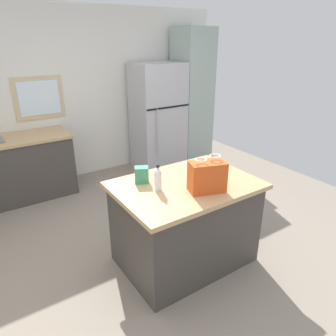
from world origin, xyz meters
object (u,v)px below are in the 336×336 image
object	(u,v)px
kitchen_island	(185,223)
small_box	(141,175)
refrigerator	(158,116)
shopping_bag	(207,176)
tall_cabinet	(192,97)
bottle	(158,179)
ear_defenders	(206,166)

from	to	relation	value
kitchen_island	small_box	distance (m)	0.66
refrigerator	shopping_bag	world-z (taller)	refrigerator
tall_cabinet	shopping_bag	distance (m)	3.16
refrigerator	bottle	distance (m)	2.75
refrigerator	bottle	size ratio (longest dim) A/B	7.12
refrigerator	bottle	xyz separation A→B (m)	(-1.46, -2.33, 0.10)
small_box	bottle	bearing A→B (deg)	-80.01
bottle	kitchen_island	bearing A→B (deg)	-4.59
refrigerator	bottle	world-z (taller)	refrigerator
shopping_bag	bottle	world-z (taller)	shopping_bag
ear_defenders	tall_cabinet	bearing A→B (deg)	55.70
shopping_bag	small_box	size ratio (longest dim) A/B	2.30
small_box	bottle	xyz separation A→B (m)	(0.04, -0.23, 0.03)
kitchen_island	refrigerator	xyz separation A→B (m)	(1.17, 2.36, 0.44)
bottle	ear_defenders	xyz separation A→B (m)	(0.68, 0.15, -0.09)
tall_cabinet	shopping_bag	bearing A→B (deg)	-125.21
refrigerator	shopping_bag	bearing A→B (deg)	-113.22
small_box	ear_defenders	world-z (taller)	small_box
kitchen_island	ear_defenders	world-z (taller)	ear_defenders
tall_cabinet	ear_defenders	world-z (taller)	tall_cabinet
kitchen_island	tall_cabinet	bearing A→B (deg)	51.39
refrigerator	bottle	bearing A→B (deg)	-122.01
shopping_bag	bottle	distance (m)	0.43
tall_cabinet	bottle	world-z (taller)	tall_cabinet
small_box	ear_defenders	bearing A→B (deg)	-5.89
kitchen_island	small_box	bearing A→B (deg)	142.84
kitchen_island	shopping_bag	xyz separation A→B (m)	(0.06, -0.22, 0.57)
refrigerator	tall_cabinet	world-z (taller)	tall_cabinet
kitchen_island	bottle	world-z (taller)	bottle
bottle	ear_defenders	world-z (taller)	bottle
bottle	refrigerator	bearing A→B (deg)	57.99
refrigerator	ear_defenders	size ratio (longest dim) A/B	8.28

